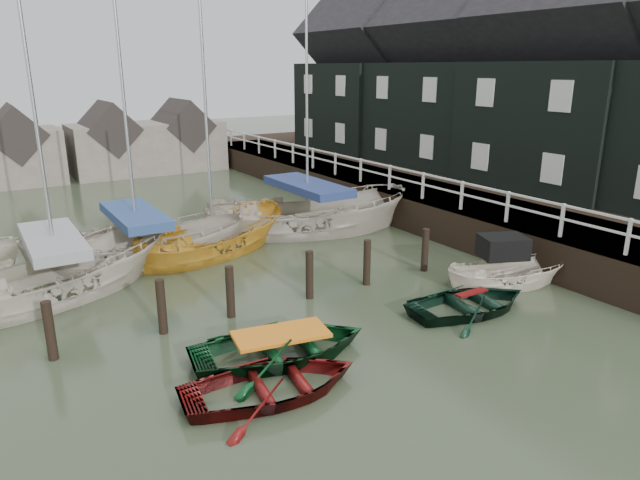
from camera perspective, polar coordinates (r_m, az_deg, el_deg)
ground at (r=13.39m, az=1.21°, el=-11.07°), size 120.00×120.00×0.00m
pier at (r=26.11m, az=6.66°, el=4.46°), size 3.04×32.00×2.70m
land_strip at (r=29.95m, az=14.95°, el=4.21°), size 14.00×38.00×1.50m
quay_houses at (r=28.39m, az=17.85°, el=14.91°), size 6.52×28.14×10.01m
mooring_pilings at (r=15.11m, az=-8.63°, el=-5.80°), size 13.72×0.22×1.80m
far_sheds at (r=36.89m, az=-20.54°, el=8.96°), size 14.00×4.08×4.39m
rowboat_red at (r=11.86m, az=-4.76°, el=-15.15°), size 3.97×3.09×0.75m
rowboat_green at (r=13.15m, az=-3.88°, el=-11.67°), size 4.49×3.56×0.84m
rowboat_dkgreen at (r=15.94m, az=14.77°, el=-6.90°), size 3.88×2.99×0.74m
motorboat at (r=18.01m, az=17.95°, el=-3.96°), size 3.92×2.68×2.20m
sailboat_a at (r=18.10m, az=-24.54°, el=-4.80°), size 7.57×5.01×11.95m
sailboat_b at (r=20.04m, az=-17.60°, el=-2.01°), size 7.60×4.51×11.96m
sailboat_c at (r=20.52m, az=-10.57°, el=-1.19°), size 6.80×4.27×9.76m
sailboat_d at (r=22.76m, az=-1.23°, el=1.03°), size 8.61×5.55×13.61m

